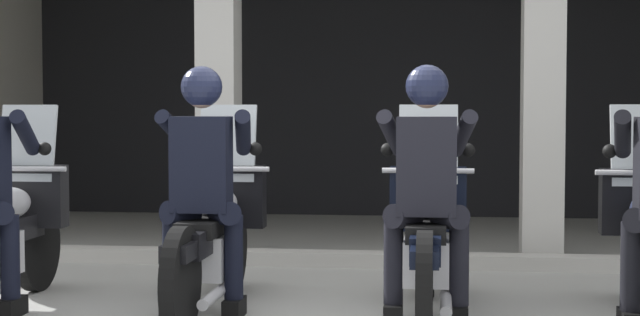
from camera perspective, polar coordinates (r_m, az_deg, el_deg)
ground_plane at (r=9.03m, az=2.03°, el=-5.50°), size 80.00×80.00×0.00m
station_building at (r=10.62m, az=4.10°, el=6.39°), size 9.65×4.08×3.11m
kerb_strip at (r=8.17m, az=3.12°, el=-5.96°), size 9.15×0.24×0.12m
motorcycle_far_left at (r=6.80m, az=-18.19°, el=-4.15°), size 0.62×2.04×1.35m
motorcycle_center_left at (r=6.49m, az=-6.25°, el=-4.36°), size 0.62×2.04×1.35m
police_officer_center_left at (r=6.17m, az=-6.89°, el=-0.64°), size 0.63×0.61×1.58m
motorcycle_center_right at (r=6.28m, az=6.29°, el=-4.59°), size 0.62×2.04×1.35m
police_officer_center_right at (r=5.96m, az=6.27°, el=-0.76°), size 0.63×0.61×1.58m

